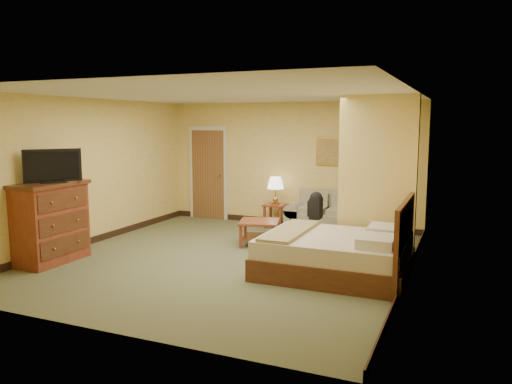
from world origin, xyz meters
The scene contains 17 objects.
floor centered at (0.00, 0.00, 0.00)m, with size 6.00×6.00×0.00m, color brown.
ceiling centered at (0.00, 0.00, 2.60)m, with size 6.00×6.00×0.00m, color white.
back_wall centered at (0.00, 3.00, 1.30)m, with size 5.50×0.02×2.60m, color #E0BE5F.
left_wall centered at (-2.75, 0.00, 1.30)m, with size 0.02×6.00×2.60m, color #E0BE5F.
right_wall centered at (2.75, 0.00, 1.30)m, with size 0.02×6.00×2.60m, color #E0BE5F.
partition centered at (2.15, 0.93, 1.30)m, with size 1.20×0.15×2.60m, color #E0BE5F.
door centered at (-1.95, 2.96, 1.03)m, with size 0.94×0.16×2.10m.
baseboard centered at (0.00, 2.99, 0.06)m, with size 5.50×0.02×0.12m, color black.
loveseat centered at (0.95, 2.57, 0.26)m, with size 1.61×0.75×0.81m.
side_table centered at (-0.20, 2.65, 0.32)m, with size 0.44×0.44×0.48m.
table_lamp centered at (-0.20, 2.65, 0.92)m, with size 0.35×0.35×0.57m.
coffee_table centered at (0.08, 1.10, 0.31)m, with size 0.84×0.84×0.44m.
wall_picture centered at (0.95, 2.97, 1.60)m, with size 0.77×0.04×0.60m.
dresser centered at (-2.48, -1.20, 0.64)m, with size 0.62×1.18×1.26m.
tv centered at (-2.37, -1.20, 1.50)m, with size 0.55×0.72×0.51m.
bed centered at (1.82, -0.10, 0.31)m, with size 2.07×1.76×1.14m.
backpack centered at (1.13, 1.08, 0.80)m, with size 0.21×0.27×0.46m.
Camera 1 is at (3.44, -6.95, 2.17)m, focal length 35.00 mm.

